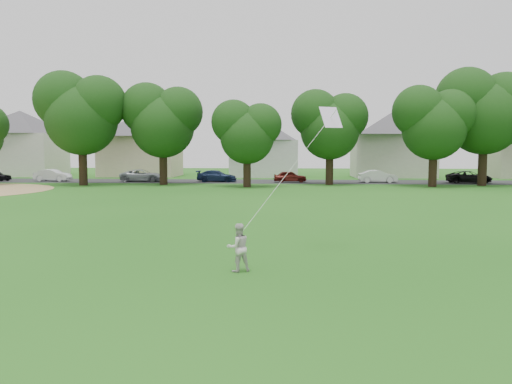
{
  "coord_description": "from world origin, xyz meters",
  "views": [
    {
      "loc": [
        3.16,
        -11.44,
        3.45
      ],
      "look_at": [
        2.26,
        2.0,
        2.3
      ],
      "focal_mm": 35.0,
      "sensor_mm": 36.0,
      "label": 1
    }
  ],
  "objects": [
    {
      "name": "ground",
      "position": [
        0.0,
        0.0,
        0.0
      ],
      "size": [
        160.0,
        160.0,
        0.0
      ],
      "primitive_type": "plane",
      "color": "#1A5413",
      "rests_on": "ground"
    },
    {
      "name": "street",
      "position": [
        0.0,
        42.0,
        0.01
      ],
      "size": [
        90.0,
        7.0,
        0.01
      ],
      "primitive_type": "cube",
      "color": "#2D2D30",
      "rests_on": "ground"
    },
    {
      "name": "older_boy",
      "position": [
        1.73,
        2.38,
        0.69
      ],
      "size": [
        0.83,
        0.76,
        1.38
      ],
      "primitive_type": "imported",
      "rotation": [
        0.0,
        0.0,
        3.58
      ],
      "color": "silver",
      "rests_on": "ground"
    },
    {
      "name": "kite",
      "position": [
        3.13,
        3.9,
        2.76
      ],
      "size": [
        1.88,
        1.91,
        5.44
      ],
      "color": "white",
      "rests_on": "ground"
    },
    {
      "name": "tree_row",
      "position": [
        3.08,
        36.14,
        6.59
      ],
      "size": [
        80.76,
        9.22,
        11.44
      ],
      "color": "black",
      "rests_on": "ground"
    },
    {
      "name": "parked_cars",
      "position": [
        -2.94,
        41.0,
        0.63
      ],
      "size": [
        54.62,
        2.34,
        1.29
      ],
      "color": "black",
      "rests_on": "ground"
    },
    {
      "name": "house_row",
      "position": [
        -2.28,
        52.0,
        4.97
      ],
      "size": [
        77.06,
        14.23,
        10.0
      ],
      "color": "silver",
      "rests_on": "ground"
    }
  ]
}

